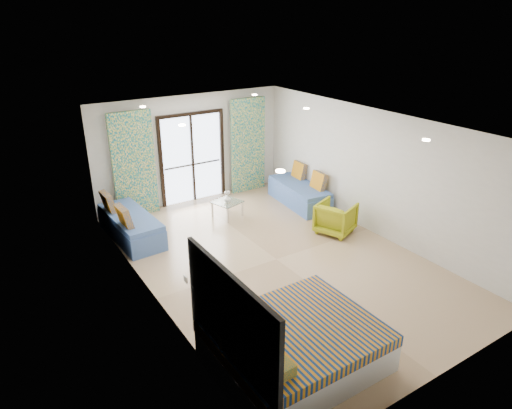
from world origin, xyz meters
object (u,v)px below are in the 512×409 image
daybed_right (300,193)px  coffee_table (227,203)px  armchair (336,216)px  bed (294,346)px  daybed_left (130,225)px

daybed_right → coffee_table: bearing=176.7°
daybed_right → armchair: bearing=-95.3°
bed → daybed_right: 5.78m
daybed_left → coffee_table: 2.31m
daybed_left → daybed_right: (4.23, -0.44, -0.01)m
coffee_table → armchair: 2.58m
bed → daybed_left: (-0.64, 4.96, -0.01)m
daybed_left → armchair: bearing=-32.3°
daybed_right → coffee_table: 1.95m
bed → armchair: size_ratio=2.87×
bed → armchair: armchair is taller
daybed_left → coffee_table: bearing=-6.7°
bed → armchair: (3.26, 2.80, 0.07)m
daybed_right → armchair: daybed_right is taller
daybed_left → armchair: (3.90, -2.16, 0.08)m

